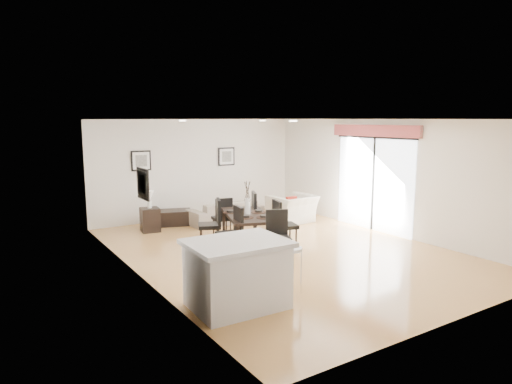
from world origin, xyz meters
TOP-DOWN VIEW (x-y plane):
  - ground at (0.00, 0.00)m, footprint 8.00×8.00m
  - wall_back at (0.00, 4.00)m, footprint 6.00×0.04m
  - wall_front at (0.00, -4.00)m, footprint 6.00×0.04m
  - wall_left at (-3.00, 0.00)m, footprint 0.04×8.00m
  - wall_right at (3.00, 0.00)m, footprint 0.04×8.00m
  - ceiling at (0.00, 0.00)m, footprint 6.00×8.00m
  - sofa at (0.27, 2.91)m, footprint 2.01×0.85m
  - armchair at (1.76, 1.98)m, footprint 1.19×1.06m
  - courtyard_plant_a at (5.42, -0.67)m, footprint 0.73×0.68m
  - courtyard_plant_b at (5.90, 1.71)m, footprint 0.43×0.43m
  - dining_table at (-0.45, 0.62)m, footprint 1.37×1.90m
  - dining_chair_wnear at (-1.05, 0.17)m, footprint 0.53×0.53m
  - dining_chair_wfar at (-1.06, 1.01)m, footprint 0.61×0.61m
  - dining_chair_enear at (0.15, 0.21)m, footprint 0.56×0.56m
  - dining_chair_efar at (0.15, 1.09)m, footprint 0.64×0.64m
  - dining_chair_head at (-0.42, -0.45)m, footprint 0.57×0.57m
  - dining_chair_foot at (-0.47, 1.69)m, footprint 0.48×0.48m
  - vase at (-0.45, 0.62)m, footprint 0.85×1.34m
  - coffee_table at (-1.01, 3.42)m, footprint 1.09×0.84m
  - side_table at (-1.74, 3.05)m, footprint 0.49×0.49m
  - table_lamp at (-1.74, 3.05)m, footprint 0.22×0.22m
  - cushion at (1.66, 1.88)m, footprint 0.30×0.10m
  - kitchen_island at (-2.23, -1.99)m, footprint 1.44×1.13m
  - bar_stool at (-1.26, -1.99)m, footprint 0.34×0.34m
  - framed_print_back_left at (-1.60, 3.97)m, footprint 0.52×0.04m
  - framed_print_back_right at (0.90, 3.97)m, footprint 0.52×0.04m
  - framed_print_left_wall at (-2.97, -0.20)m, footprint 0.04×0.52m
  - sliding_door at (2.96, 0.30)m, footprint 0.12×2.70m
  - courtyard at (6.16, 0.87)m, footprint 6.00×6.00m

SIDE VIEW (x-z plane):
  - ground at x=0.00m, z-range 0.00..0.00m
  - coffee_table at x=-1.01m, z-range 0.00..0.38m
  - side_table at x=-1.74m, z-range 0.00..0.58m
  - sofa at x=0.27m, z-range 0.00..0.58m
  - courtyard_plant_b at x=5.90m, z-range 0.00..0.58m
  - courtyard_plant_a at x=5.42m, z-range 0.00..0.65m
  - armchair at x=1.76m, z-range 0.00..0.72m
  - kitchen_island at x=-2.23m, z-range 0.01..0.99m
  - dining_chair_foot at x=-0.47m, z-range 0.05..0.97m
  - dining_chair_head at x=-0.42m, z-range 0.06..1.03m
  - dining_chair_wnear at x=-1.05m, z-range 0.06..1.07m
  - cushion at x=1.66m, z-range 0.41..0.72m
  - dining_chair_enear at x=0.15m, z-range 0.06..1.07m
  - dining_chair_wfar at x=-1.06m, z-range 0.06..1.09m
  - dining_chair_efar at x=0.15m, z-range 0.06..1.13m
  - bar_stool at x=-1.26m, z-range 0.26..1.00m
  - dining_table at x=-0.45m, z-range 0.29..1.00m
  - table_lamp at x=-1.74m, z-range 0.64..1.06m
  - courtyard at x=6.16m, z-range -0.08..1.92m
  - vase at x=-0.45m, z-range 0.63..1.34m
  - wall_back at x=0.00m, z-range 0.00..2.70m
  - wall_front at x=0.00m, z-range 0.00..2.70m
  - wall_left at x=-3.00m, z-range 0.00..2.70m
  - wall_right at x=3.00m, z-range 0.00..2.70m
  - framed_print_back_left at x=-1.60m, z-range 1.39..1.91m
  - framed_print_back_right at x=0.90m, z-range 1.39..1.91m
  - framed_print_left_wall at x=-2.97m, z-range 1.39..1.91m
  - sliding_door at x=2.96m, z-range 0.38..2.95m
  - ceiling at x=0.00m, z-range 2.69..2.71m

